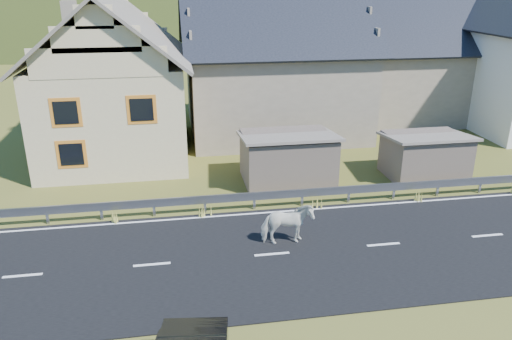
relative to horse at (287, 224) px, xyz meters
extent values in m
plane|color=#414616|center=(3.34, -0.66, -0.79)|extent=(160.00, 160.00, 0.00)
cube|color=black|center=(3.34, -0.66, -0.77)|extent=(60.00, 7.00, 0.04)
cube|color=silver|center=(3.34, -0.66, -0.74)|extent=(60.00, 6.60, 0.01)
cube|color=#93969B|center=(3.34, 3.02, -0.21)|extent=(28.00, 0.08, 0.34)
cube|color=#93969B|center=(-8.66, 3.04, -0.44)|extent=(0.10, 0.06, 0.70)
cube|color=#93969B|center=(-6.66, 3.04, -0.44)|extent=(0.10, 0.06, 0.70)
cube|color=#93969B|center=(-4.66, 3.04, -0.44)|extent=(0.10, 0.06, 0.70)
cube|color=#93969B|center=(-2.66, 3.04, -0.44)|extent=(0.10, 0.06, 0.70)
cube|color=#93969B|center=(-0.66, 3.04, -0.44)|extent=(0.10, 0.06, 0.70)
cube|color=#93969B|center=(1.34, 3.04, -0.44)|extent=(0.10, 0.06, 0.70)
cube|color=#93969B|center=(3.34, 3.04, -0.44)|extent=(0.10, 0.06, 0.70)
cube|color=#93969B|center=(5.34, 3.04, -0.44)|extent=(0.10, 0.06, 0.70)
cube|color=#93969B|center=(7.34, 3.04, -0.44)|extent=(0.10, 0.06, 0.70)
cube|color=#93969B|center=(9.34, 3.04, -0.44)|extent=(0.10, 0.06, 0.70)
cube|color=#6C5D50|center=(1.34, 5.84, 0.31)|extent=(4.30, 3.30, 2.40)
cube|color=#6C5D50|center=(7.84, 5.34, 0.21)|extent=(3.80, 2.90, 2.20)
cube|color=beige|center=(-6.66, 11.34, 1.71)|extent=(7.00, 9.00, 5.00)
cube|color=orange|center=(-8.26, 6.84, 2.61)|extent=(1.30, 0.12, 1.30)
cube|color=orange|center=(-5.06, 6.84, 2.61)|extent=(1.30, 0.12, 1.30)
cube|color=orange|center=(-8.26, 6.84, 0.71)|extent=(1.30, 0.12, 1.30)
cube|color=gray|center=(-8.66, 12.84, 5.77)|extent=(0.70, 0.70, 2.40)
cube|color=gray|center=(2.34, 14.34, 1.71)|extent=(10.00, 9.00, 5.00)
cube|color=gray|center=(12.34, 16.34, 1.51)|extent=(9.00, 8.00, 4.60)
ellipsoid|color=#223513|center=(8.34, 179.34, -20.79)|extent=(440.00, 280.00, 260.00)
imported|color=silver|center=(0.00, 0.00, 0.00)|extent=(0.81, 1.78, 1.50)
camera|label=1|loc=(-3.63, -15.14, 7.96)|focal=35.00mm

